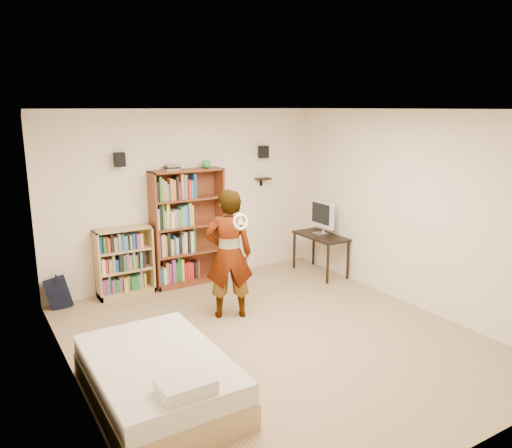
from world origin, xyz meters
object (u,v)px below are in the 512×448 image
(tall_bookshelf, at_px, (188,228))
(person, at_px, (229,254))
(computer_desk, at_px, (320,254))
(low_bookshelf, at_px, (125,262))
(daybed, at_px, (158,372))

(tall_bookshelf, xyz_separation_m, person, (-0.07, -1.46, -0.04))
(computer_desk, relative_size, person, 0.57)
(computer_desk, xyz_separation_m, person, (-2.12, -0.75, 0.53))
(person, bearing_deg, tall_bookshelf, -69.92)
(low_bookshelf, xyz_separation_m, person, (0.95, -1.47, 0.35))
(computer_desk, xyz_separation_m, daybed, (-3.62, -2.11, -0.06))
(tall_bookshelf, xyz_separation_m, low_bookshelf, (-1.02, 0.01, -0.39))
(low_bookshelf, xyz_separation_m, computer_desk, (3.07, -0.72, -0.18))
(computer_desk, bearing_deg, tall_bookshelf, 161.00)
(tall_bookshelf, height_order, computer_desk, tall_bookshelf)
(tall_bookshelf, relative_size, daybed, 0.99)
(low_bookshelf, bearing_deg, person, -57.19)
(tall_bookshelf, relative_size, low_bookshelf, 1.76)
(daybed, bearing_deg, person, 42.19)
(low_bookshelf, xyz_separation_m, daybed, (-0.55, -2.83, -0.24))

